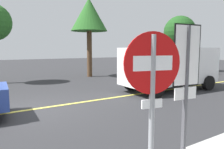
% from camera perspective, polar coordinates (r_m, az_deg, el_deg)
% --- Properties ---
extents(ground_plane, '(80.00, 80.00, 0.00)m').
position_cam_1_polar(ground_plane, '(8.10, -21.19, -8.88)').
color(ground_plane, '#2D2D30').
extents(lane_marking_centre, '(28.00, 0.16, 0.01)m').
position_cam_1_polar(lane_marking_centre, '(9.13, -2.29, -6.62)').
color(lane_marking_centre, '#E0D14C').
extents(stop_sign, '(0.74, 0.19, 2.34)m').
position_cam_1_polar(stop_sign, '(2.64, 10.75, -4.82)').
color(stop_sign, gray).
rests_on(stop_sign, ground_plane).
extents(speed_limit_sign, '(0.54, 0.09, 2.52)m').
position_cam_1_polar(speed_limit_sign, '(3.62, 19.35, 0.68)').
color(speed_limit_sign, '#4C4C51').
rests_on(speed_limit_sign, ground_plane).
extents(white_van, '(5.29, 2.47, 2.20)m').
position_cam_1_polar(white_van, '(11.38, 15.43, 2.23)').
color(white_van, white).
rests_on(white_van, ground_plane).
extents(car_yellow_far_lane, '(4.57, 2.35, 1.58)m').
position_cam_1_polar(car_yellow_far_lane, '(18.75, 19.52, 2.35)').
color(car_yellow_far_lane, gold).
rests_on(car_yellow_far_lane, ground_plane).
extents(tree_centre_verge, '(2.97, 2.97, 5.27)m').
position_cam_1_polar(tree_centre_verge, '(21.43, 17.74, 10.87)').
color(tree_centre_verge, '#513823').
rests_on(tree_centre_verge, ground_plane).
extents(tree_right_verge, '(2.77, 2.77, 5.98)m').
position_cam_1_polar(tree_right_verge, '(16.76, -6.21, 15.48)').
color(tree_right_verge, '#513823').
rests_on(tree_right_verge, ground_plane).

